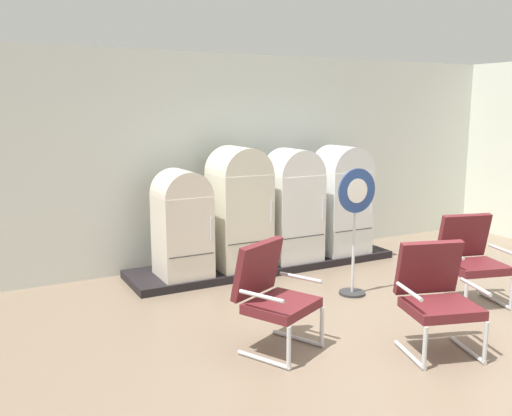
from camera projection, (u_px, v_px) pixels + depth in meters
ground at (418, 350)px, 5.28m from camera, size 12.00×10.00×0.05m
back_wall at (244, 158)px, 8.18m from camera, size 11.76×0.12×2.98m
display_plinth at (264, 264)px, 7.89m from camera, size 3.87×0.95×0.10m
refrigerator_0 at (182, 221)px, 7.06m from camera, size 0.64×0.65×1.36m
refrigerator_1 at (239, 204)px, 7.44m from camera, size 0.71×0.71×1.63m
refrigerator_2 at (293, 202)px, 7.78m from camera, size 0.71×0.62×1.57m
refrigerator_3 at (341, 197)px, 8.20m from camera, size 0.71×0.67×1.58m
armchair_left at (272, 292)px, 5.17m from camera, size 0.85×0.85×1.02m
armchair_right at (471, 255)px, 6.42m from camera, size 0.79×0.78×1.02m
armchair_center at (436, 293)px, 5.14m from camera, size 0.80×0.80×1.02m
sign_stand at (355, 229)px, 6.61m from camera, size 0.53×0.32×1.54m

